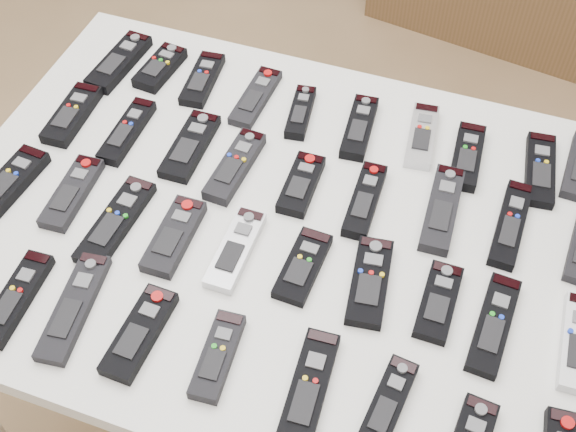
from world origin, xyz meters
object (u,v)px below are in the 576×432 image
(remote_0, at_px, (119,62))
(remote_24, at_px, (303,266))
(remote_1, at_px, (160,68))
(remote_19, at_px, (12,180))
(remote_15, at_px, (365,200))
(remote_20, at_px, (72,193))
(table, at_px, (288,242))
(remote_25, at_px, (370,282))
(remote_30, at_px, (16,298))
(remote_27, at_px, (494,324))
(remote_17, at_px, (511,224))
(remote_32, at_px, (140,333))
(remote_12, at_px, (190,146))
(remote_35, at_px, (387,406))
(remote_26, at_px, (438,302))
(remote_28, at_px, (576,342))
(remote_5, at_px, (359,127))
(remote_13, at_px, (235,166))
(remote_8, at_px, (540,170))
(remote_33, at_px, (218,356))
(remote_34, at_px, (308,389))
(remote_3, at_px, (256,97))
(remote_23, at_px, (236,249))
(remote_10, at_px, (72,114))
(remote_7, at_px, (467,156))
(remote_21, at_px, (116,222))
(remote_16, at_px, (442,209))
(remote_11, at_px, (127,131))
(remote_2, at_px, (202,79))
(remote_4, at_px, (301,112))
(remote_22, at_px, (174,236))
(remote_14, at_px, (301,184))

(remote_0, height_order, remote_24, remote_0)
(remote_1, distance_m, remote_19, 0.40)
(remote_15, xyz_separation_m, remote_20, (-0.51, -0.16, -0.00))
(table, height_order, remote_25, remote_25)
(remote_30, bearing_deg, remote_27, 12.89)
(remote_17, xyz_separation_m, remote_32, (-0.52, -0.42, 0.00))
(remote_12, distance_m, remote_20, 0.24)
(remote_15, xyz_separation_m, remote_35, (0.14, -0.37, -0.00))
(remote_26, height_order, remote_28, same)
(remote_5, height_order, remote_13, same)
(remote_30, bearing_deg, remote_8, 33.65)
(remote_15, distance_m, remote_20, 0.54)
(remote_33, relative_size, remote_34, 0.77)
(remote_3, xyz_separation_m, remote_12, (-0.07, -0.17, 0.00))
(remote_13, height_order, remote_23, remote_13)
(remote_10, distance_m, remote_34, 0.75)
(remote_12, bearing_deg, remote_30, -108.10)
(remote_8, relative_size, remote_10, 1.08)
(remote_7, bearing_deg, remote_21, -150.08)
(table, xyz_separation_m, remote_35, (0.26, -0.28, 0.07))
(remote_28, relative_size, remote_34, 0.89)
(remote_35, bearing_deg, remote_27, 63.16)
(remote_5, bearing_deg, remote_13, -142.09)
(remote_0, distance_m, remote_16, 0.76)
(remote_25, xyz_separation_m, remote_33, (-0.19, -0.21, 0.00))
(remote_1, height_order, remote_16, same)
(remote_11, bearing_deg, remote_21, -68.24)
(remote_7, bearing_deg, remote_0, 174.80)
(remote_2, distance_m, remote_26, 0.69)
(remote_1, xyz_separation_m, remote_19, (-0.12, -0.38, 0.00))
(remote_3, bearing_deg, remote_11, -136.50)
(remote_4, bearing_deg, remote_7, -9.56)
(remote_17, height_order, remote_21, remote_17)
(remote_2, xyz_separation_m, remote_12, (0.06, -0.19, 0.00))
(remote_1, relative_size, remote_17, 0.71)
(remote_3, bearing_deg, remote_0, -178.41)
(remote_23, bearing_deg, remote_33, -75.88)
(remote_21, xyz_separation_m, remote_22, (0.11, 0.00, 0.00))
(remote_14, relative_size, remote_23, 0.83)
(remote_24, bearing_deg, remote_12, 149.26)
(remote_16, xyz_separation_m, remote_30, (-0.62, -0.42, -0.00))
(remote_16, height_order, remote_19, same)
(remote_10, height_order, remote_19, same)
(remote_16, bearing_deg, remote_34, -108.15)
(remote_4, xyz_separation_m, remote_34, (0.21, -0.56, 0.00))
(remote_1, bearing_deg, remote_3, 1.68)
(remote_7, bearing_deg, remote_32, -130.26)
(table, xyz_separation_m, remote_19, (-0.51, -0.09, 0.07))
(remote_26, distance_m, remote_28, 0.22)
(remote_0, xyz_separation_m, remote_24, (0.54, -0.37, -0.00))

